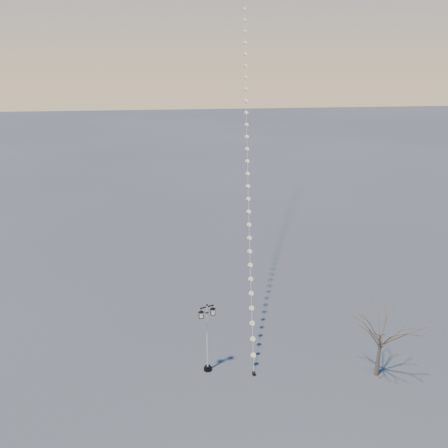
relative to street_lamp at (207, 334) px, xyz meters
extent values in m
plane|color=#474848|center=(1.66, -1.25, -2.57)|extent=(300.00, 300.00, 0.00)
cylinder|color=black|center=(0.00, 0.00, -2.50)|extent=(0.52, 0.52, 0.15)
cylinder|color=black|center=(0.00, 0.00, -2.36)|extent=(0.37, 0.37, 0.13)
cylinder|color=silver|center=(0.00, 0.00, -0.13)|extent=(0.12, 0.12, 4.33)
cylinder|color=black|center=(0.00, 0.00, 1.53)|extent=(0.18, 0.18, 0.06)
cube|color=black|center=(0.00, 0.00, 1.90)|extent=(0.84, 0.36, 0.06)
sphere|color=black|center=(0.00, 0.00, 2.01)|extent=(0.13, 0.13, 0.13)
pyramid|color=black|center=(-0.36, -0.14, 1.76)|extent=(0.41, 0.41, 0.13)
cube|color=beige|center=(-0.36, -0.14, 1.48)|extent=(0.24, 0.24, 0.31)
cube|color=black|center=(-0.36, -0.14, 1.30)|extent=(0.28, 0.28, 0.04)
pyramid|color=black|center=(0.36, 0.14, 1.76)|extent=(0.41, 0.41, 0.13)
cube|color=beige|center=(0.36, 0.14, 1.48)|extent=(0.24, 0.24, 0.31)
cube|color=black|center=(0.36, 0.14, 1.30)|extent=(0.28, 0.28, 0.04)
cone|color=brown|center=(10.21, -1.74, -1.34)|extent=(0.29, 0.29, 2.46)
cylinder|color=black|center=(2.75, -0.85, -2.46)|extent=(0.22, 0.22, 0.22)
cylinder|color=black|center=(2.75, -0.85, -2.44)|extent=(0.03, 0.03, 0.27)
cone|color=#DD5913|center=(4.97, 16.24, 13.98)|extent=(0.09, 0.09, 0.31)
cylinder|color=white|center=(2.75, -0.85, -1.92)|extent=(0.02, 0.02, 0.88)
camera|label=1|loc=(-1.96, -24.03, 15.87)|focal=37.28mm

